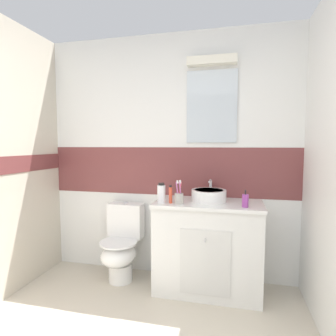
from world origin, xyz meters
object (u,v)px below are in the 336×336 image
at_px(toilet, 122,245).
at_px(toothpaste_tube_upright, 171,195).
at_px(soap_dispenser, 245,201).
at_px(mouthwash_bottle, 161,193).
at_px(toothbrush_cup, 179,197).
at_px(sink_basin, 209,195).

bearing_deg(toilet, toothpaste_tube_upright, -15.00).
relative_size(soap_dispenser, mouthwash_bottle, 0.83).
height_order(toilet, mouthwash_bottle, mouthwash_bottle).
bearing_deg(toothpaste_tube_upright, mouthwash_bottle, -178.97).
bearing_deg(toothbrush_cup, soap_dispenser, -0.78).
distance_m(toilet, mouthwash_bottle, 0.75).
bearing_deg(toothpaste_tube_upright, sink_basin, 26.70).
distance_m(sink_basin, toothbrush_cup, 0.30).
height_order(sink_basin, soap_dispenser, sink_basin).
bearing_deg(mouthwash_bottle, toilet, 162.19).
height_order(toilet, toothpaste_tube_upright, toothpaste_tube_upright).
bearing_deg(soap_dispenser, toothpaste_tube_upright, 178.74).
bearing_deg(mouthwash_bottle, sink_basin, 21.95).
bearing_deg(soap_dispenser, sink_basin, 150.76).
bearing_deg(toilet, mouthwash_bottle, -17.81).
xyz_separation_m(toilet, toothbrush_cup, (0.62, -0.15, 0.55)).
xyz_separation_m(toilet, toothpaste_tube_upright, (0.55, -0.15, 0.57)).
relative_size(toilet, mouthwash_bottle, 4.28).
bearing_deg(toothbrush_cup, mouthwash_bottle, 178.27).
xyz_separation_m(soap_dispenser, toothpaste_tube_upright, (-0.65, 0.01, 0.02)).
distance_m(toothbrush_cup, soap_dispenser, 0.57).
bearing_deg(toothbrush_cup, sink_basin, 34.46).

